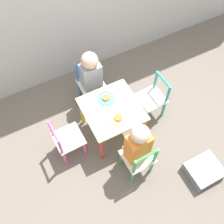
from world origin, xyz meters
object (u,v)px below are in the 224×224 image
at_px(chair_pink, 66,140).
at_px(plate_front, 118,118).
at_px(child_back, 92,76).
at_px(child_front, 137,145).
at_px(chair_teal, 153,98).
at_px(chair_green, 139,159).
at_px(storage_bin, 204,171).
at_px(chair_blue, 90,83).
at_px(kids_table, 112,112).
at_px(plate_back, 106,98).

xyz_separation_m(chair_pink, plate_front, (0.49, -0.11, 0.19)).
bearing_deg(child_back, child_front, -89.38).
relative_size(chair_teal, child_front, 0.68).
bearing_deg(child_back, plate_front, -90.20).
xyz_separation_m(chair_green, storage_bin, (0.55, -0.33, -0.19)).
relative_size(chair_green, child_front, 0.68).
bearing_deg(chair_teal, chair_pink, -90.29).
height_order(chair_blue, chair_green, same).
relative_size(kids_table, child_back, 0.72).
xyz_separation_m(kids_table, chair_blue, (-0.01, 0.49, -0.11)).
bearing_deg(storage_bin, chair_pink, 142.55).
xyz_separation_m(chair_green, plate_front, (-0.02, 0.37, 0.19)).
xyz_separation_m(chair_teal, child_back, (-0.50, 0.41, 0.19)).
xyz_separation_m(chair_pink, child_front, (0.51, -0.42, 0.20)).
height_order(chair_teal, storage_bin, chair_teal).
bearing_deg(chair_blue, child_back, -90.00).
height_order(kids_table, plate_front, plate_front).
bearing_deg(child_back, plate_back, -89.63).
relative_size(child_front, plate_back, 4.39).
bearing_deg(chair_pink, child_back, -49.09).
bearing_deg(plate_front, chair_teal, 16.26).
height_order(plate_back, storage_bin, plate_back).
distance_m(kids_table, storage_bin, 1.04).
height_order(child_front, plate_back, child_front).
relative_size(kids_table, chair_blue, 1.03).
bearing_deg(plate_front, child_back, 90.71).
xyz_separation_m(kids_table, child_front, (0.02, -0.43, 0.09)).
bearing_deg(plate_back, child_front, -88.33).
distance_m(chair_green, plate_front, 0.41).
bearing_deg(chair_teal, plate_front, -76.03).
height_order(child_back, plate_back, child_back).
relative_size(chair_blue, storage_bin, 1.63).
relative_size(child_back, plate_back, 4.25).
distance_m(kids_table, child_front, 0.44).
xyz_separation_m(kids_table, storage_bin, (0.56, -0.82, -0.30)).
relative_size(chair_teal, plate_back, 2.97).
bearing_deg(storage_bin, plate_front, 128.88).
bearing_deg(plate_back, plate_front, -90.00).
xyz_separation_m(chair_green, chair_teal, (0.47, 0.51, 0.00)).
height_order(chair_blue, plate_front, chair_blue).
relative_size(chair_green, plate_back, 2.97).
relative_size(chair_green, chair_teal, 1.00).
distance_m(child_back, storage_bin, 1.43).
height_order(child_back, storage_bin, child_back).
xyz_separation_m(chair_blue, plate_front, (0.01, -0.62, 0.19)).
height_order(chair_blue, plate_back, chair_blue).
bearing_deg(plate_back, chair_blue, 91.23).
bearing_deg(storage_bin, child_front, 144.42).
relative_size(plate_back, storage_bin, 0.55).
bearing_deg(child_back, storage_bin, -66.44).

